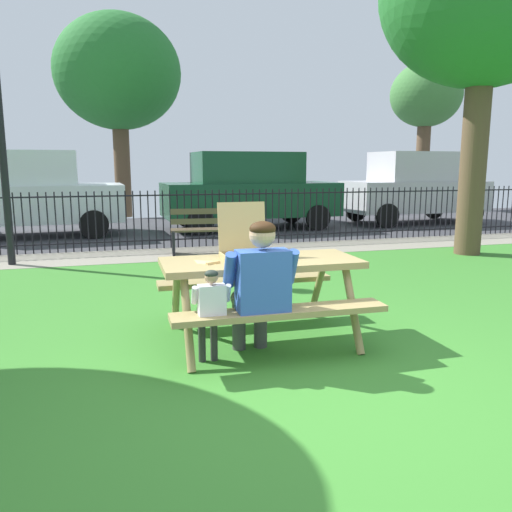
{
  "coord_description": "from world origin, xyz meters",
  "views": [
    {
      "loc": [
        -1.4,
        -3.16,
        1.62
      ],
      "look_at": [
        -0.06,
        1.52,
        0.75
      ],
      "focal_mm": 35.65,
      "sensor_mm": 36.0,
      "label": 1
    }
  ],
  "objects_px": {
    "picnic_table_foreground": "(261,278)",
    "far_tree_midleft": "(118,74)",
    "child_at_table": "(210,308)",
    "pizza_box_open": "(246,249)",
    "adult_at_table": "(260,285)",
    "parked_car_left": "(21,193)",
    "pizza_slice_on_table": "(206,262)",
    "parked_car_right": "(414,187)",
    "parked_car_center": "(249,190)",
    "far_tree_center": "(426,98)",
    "park_bench_center": "(215,231)"
  },
  "relations": [
    {
      "from": "far_tree_midleft",
      "to": "far_tree_center",
      "type": "height_order",
      "value": "far_tree_midleft"
    },
    {
      "from": "adult_at_table",
      "to": "parked_car_left",
      "type": "bearing_deg",
      "value": 109.45
    },
    {
      "from": "pizza_box_open",
      "to": "adult_at_table",
      "type": "height_order",
      "value": "pizza_box_open"
    },
    {
      "from": "picnic_table_foreground",
      "to": "parked_car_left",
      "type": "distance_m",
      "value": 8.83
    },
    {
      "from": "adult_at_table",
      "to": "parked_car_left",
      "type": "distance_m",
      "value": 9.24
    },
    {
      "from": "pizza_slice_on_table",
      "to": "parked_car_right",
      "type": "xyz_separation_m",
      "value": [
        7.45,
        8.22,
        0.23
      ]
    },
    {
      "from": "far_tree_center",
      "to": "picnic_table_foreground",
      "type": "bearing_deg",
      "value": -128.81
    },
    {
      "from": "adult_at_table",
      "to": "parked_car_center",
      "type": "bearing_deg",
      "value": 75.28
    },
    {
      "from": "child_at_table",
      "to": "far_tree_midleft",
      "type": "relative_size",
      "value": 0.13
    },
    {
      "from": "pizza_box_open",
      "to": "adult_at_table",
      "type": "xyz_separation_m",
      "value": [
        -0.04,
        -0.57,
        -0.21
      ]
    },
    {
      "from": "adult_at_table",
      "to": "park_bench_center",
      "type": "bearing_deg",
      "value": 82.58
    },
    {
      "from": "picnic_table_foreground",
      "to": "pizza_box_open",
      "type": "relative_size",
      "value": 3.56
    },
    {
      "from": "parked_car_center",
      "to": "far_tree_midleft",
      "type": "height_order",
      "value": "far_tree_midleft"
    },
    {
      "from": "adult_at_table",
      "to": "parked_car_right",
      "type": "distance_m",
      "value": 11.24
    },
    {
      "from": "pizza_slice_on_table",
      "to": "parked_car_right",
      "type": "relative_size",
      "value": 0.07
    },
    {
      "from": "pizza_box_open",
      "to": "parked_car_right",
      "type": "bearing_deg",
      "value": 49.09
    },
    {
      "from": "picnic_table_foreground",
      "to": "child_at_table",
      "type": "xyz_separation_m",
      "value": [
        -0.57,
        -0.53,
        -0.1
      ]
    },
    {
      "from": "child_at_table",
      "to": "parked_car_right",
      "type": "height_order",
      "value": "parked_car_right"
    },
    {
      "from": "adult_at_table",
      "to": "child_at_table",
      "type": "relative_size",
      "value": 1.45
    },
    {
      "from": "parked_car_left",
      "to": "far_tree_midleft",
      "type": "distance_m",
      "value": 5.78
    },
    {
      "from": "parked_car_center",
      "to": "far_tree_center",
      "type": "height_order",
      "value": "far_tree_center"
    },
    {
      "from": "parked_car_center",
      "to": "park_bench_center",
      "type": "bearing_deg",
      "value": -115.06
    },
    {
      "from": "parked_car_center",
      "to": "parked_car_right",
      "type": "relative_size",
      "value": 1.14
    },
    {
      "from": "far_tree_center",
      "to": "pizza_slice_on_table",
      "type": "bearing_deg",
      "value": -130.19
    },
    {
      "from": "park_bench_center",
      "to": "pizza_box_open",
      "type": "bearing_deg",
      "value": -97.81
    },
    {
      "from": "adult_at_table",
      "to": "parked_car_left",
      "type": "xyz_separation_m",
      "value": [
        -3.08,
        8.71,
        0.35
      ]
    },
    {
      "from": "pizza_slice_on_table",
      "to": "pizza_box_open",
      "type": "bearing_deg",
      "value": 11.63
    },
    {
      "from": "parked_car_left",
      "to": "far_tree_center",
      "type": "bearing_deg",
      "value": 17.29
    },
    {
      "from": "child_at_table",
      "to": "far_tree_midleft",
      "type": "distance_m",
      "value": 13.39
    },
    {
      "from": "pizza_slice_on_table",
      "to": "far_tree_center",
      "type": "distance_m",
      "value": 16.44
    },
    {
      "from": "picnic_table_foreground",
      "to": "pizza_box_open",
      "type": "distance_m",
      "value": 0.3
    },
    {
      "from": "picnic_table_foreground",
      "to": "far_tree_midleft",
      "type": "relative_size",
      "value": 0.3
    },
    {
      "from": "parked_car_left",
      "to": "picnic_table_foreground",
      "type": "bearing_deg",
      "value": -68.5
    },
    {
      "from": "parked_car_right",
      "to": "child_at_table",
      "type": "bearing_deg",
      "value": -130.7
    },
    {
      "from": "picnic_table_foreground",
      "to": "adult_at_table",
      "type": "distance_m",
      "value": 0.53
    },
    {
      "from": "pizza_slice_on_table",
      "to": "far_tree_center",
      "type": "relative_size",
      "value": 0.05
    },
    {
      "from": "picnic_table_foreground",
      "to": "parked_car_center",
      "type": "xyz_separation_m",
      "value": [
        2.13,
        8.21,
        0.41
      ]
    },
    {
      "from": "parked_car_left",
      "to": "parked_car_right",
      "type": "bearing_deg",
      "value": 0.01
    },
    {
      "from": "adult_at_table",
      "to": "parked_car_center",
      "type": "height_order",
      "value": "parked_car_center"
    },
    {
      "from": "picnic_table_foreground",
      "to": "parked_car_left",
      "type": "bearing_deg",
      "value": 111.5
    },
    {
      "from": "picnic_table_foreground",
      "to": "pizza_slice_on_table",
      "type": "distance_m",
      "value": 0.54
    },
    {
      "from": "adult_at_table",
      "to": "far_tree_midleft",
      "type": "xyz_separation_m",
      "value": [
        -0.73,
        12.8,
        3.7
      ]
    },
    {
      "from": "child_at_table",
      "to": "park_bench_center",
      "type": "distance_m",
      "value": 5.43
    },
    {
      "from": "pizza_slice_on_table",
      "to": "child_at_table",
      "type": "height_order",
      "value": "child_at_table"
    },
    {
      "from": "child_at_table",
      "to": "far_tree_midleft",
      "type": "height_order",
      "value": "far_tree_midleft"
    },
    {
      "from": "pizza_box_open",
      "to": "parked_car_left",
      "type": "xyz_separation_m",
      "value": [
        -3.12,
        8.14,
        0.14
      ]
    },
    {
      "from": "pizza_box_open",
      "to": "parked_car_left",
      "type": "height_order",
      "value": "parked_car_left"
    },
    {
      "from": "park_bench_center",
      "to": "parked_car_center",
      "type": "relative_size",
      "value": 0.37
    },
    {
      "from": "pizza_slice_on_table",
      "to": "far_tree_midleft",
      "type": "xyz_separation_m",
      "value": [
        -0.38,
        12.31,
        3.58
      ]
    },
    {
      "from": "pizza_slice_on_table",
      "to": "far_tree_midleft",
      "type": "distance_m",
      "value": 12.82
    }
  ]
}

